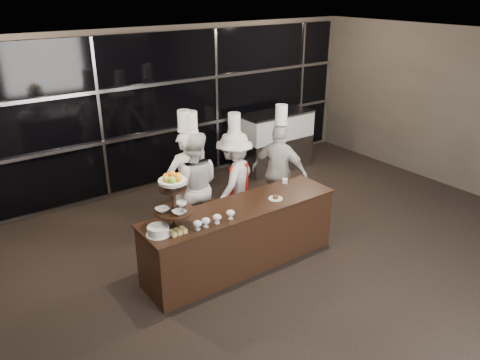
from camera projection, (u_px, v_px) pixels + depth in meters
room at (371, 203)px, 5.06m from camera, size 10.00×10.00×10.00m
window_wall at (162, 110)px, 8.75m from camera, size 8.60×0.10×2.80m
buffet_counter at (241, 235)px, 6.48m from camera, size 2.84×0.74×0.92m
display_stand at (173, 196)px, 5.60m from camera, size 0.48×0.48×0.74m
compotes at (213, 219)px, 5.79m from camera, size 0.60×0.11×0.12m
layer_cake at (158, 231)px, 5.57m from camera, size 0.30×0.30×0.11m
pastry_squares at (178, 231)px, 5.60m from camera, size 0.20×0.13×0.05m
small_plate at (276, 198)px, 6.51m from camera, size 0.20×0.20×0.05m
chef_cup at (285, 181)px, 7.01m from camera, size 0.08×0.08×0.07m
display_case at (276, 138)px, 9.82m from camera, size 1.56×0.68×1.24m
chef_a at (187, 184)px, 7.08m from camera, size 0.64×0.43×2.03m
chef_b at (194, 185)px, 7.07m from camera, size 1.04×0.96×2.02m
chef_c at (235, 180)px, 7.41m from camera, size 1.19×1.05×1.90m
chef_d at (279, 171)px, 7.67m from camera, size 0.80×1.05×1.96m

